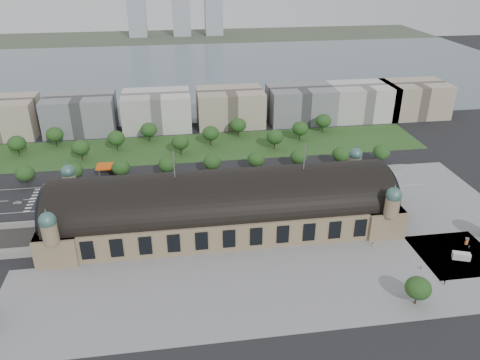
{
  "coord_description": "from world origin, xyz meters",
  "views": [
    {
      "loc": [
        -18.56,
        -175.92,
        110.96
      ],
      "look_at": [
        9.79,
        16.44,
        14.0
      ],
      "focal_mm": 35.0,
      "sensor_mm": 36.0,
      "label": 1
    }
  ],
  "objects": [
    {
      "name": "advertising_column",
      "position": [
        98.4,
        -29.03,
        1.58
      ],
      "size": [
        1.61,
        1.61,
        3.05
      ],
      "color": "#B72D44",
      "rests_on": "ground"
    },
    {
      "name": "road_slab",
      "position": [
        -20.0,
        38.0,
        0.0
      ],
      "size": [
        260.0,
        26.0,
        0.1
      ],
      "primitive_type": "cube",
      "color": "black",
      "rests_on": "ground"
    },
    {
      "name": "plaza_south",
      "position": [
        10.0,
        -44.0,
        0.0
      ],
      "size": [
        190.0,
        48.0,
        0.12
      ],
      "primitive_type": "cube",
      "color": "gray",
      "rests_on": "ground"
    },
    {
      "name": "traffic_car_1",
      "position": [
        -74.63,
        40.19,
        0.75
      ],
      "size": [
        4.56,
        1.64,
        1.5
      ],
      "primitive_type": "imported",
      "rotation": [
        0.0,
        0.0,
        1.58
      ],
      "color": "#989BA0",
      "rests_on": "ground"
    },
    {
      "name": "tree_belt_6",
      "position": [
        -16.0,
        83.0,
        8.05
      ],
      "size": [
        10.4,
        10.4,
        12.48
      ],
      "color": "#2D2116",
      "rests_on": "ground"
    },
    {
      "name": "office_7",
      "position": [
        155.0,
        133.0,
        12.0
      ],
      "size": [
        45.0,
        32.0,
        24.0
      ],
      "primitive_type": "cube",
      "color": "#B1A28B",
      "rests_on": "ground"
    },
    {
      "name": "office_6",
      "position": [
        115.0,
        133.0,
        12.0
      ],
      "size": [
        45.0,
        32.0,
        24.0
      ],
      "primitive_type": "cube",
      "color": "silver",
      "rests_on": "ground"
    },
    {
      "name": "traffic_car_0",
      "position": [
        -96.17,
        34.45,
        0.71
      ],
      "size": [
        4.34,
        2.12,
        1.43
      ],
      "primitive_type": "imported",
      "rotation": [
        0.0,
        0.0,
        -1.68
      ],
      "color": "silver",
      "rests_on": "ground"
    },
    {
      "name": "tree_belt_7",
      "position": [
        3.0,
        95.0,
        8.05
      ],
      "size": [
        10.4,
        10.4,
        12.48
      ],
      "color": "#2D2116",
      "rests_on": "ground"
    },
    {
      "name": "far_shore",
      "position": [
        0.0,
        498.0,
        0.0
      ],
      "size": [
        700.0,
        120.0,
        0.14
      ],
      "primitive_type": "cube",
      "color": "#44513D",
      "rests_on": "ground"
    },
    {
      "name": "traffic_car_5",
      "position": [
        49.38,
        41.96,
        0.75
      ],
      "size": [
        4.63,
        1.91,
        1.49
      ],
      "primitive_type": "imported",
      "rotation": [
        0.0,
        0.0,
        1.65
      ],
      "color": "#595B61",
      "rests_on": "ground"
    },
    {
      "name": "pedestrian_4",
      "position": [
        75.44,
        -52.01,
        0.97
      ],
      "size": [
        1.32,
        1.19,
        1.94
      ],
      "primitive_type": "imported",
      "rotation": [
        0.0,
        0.0,
        3.8
      ],
      "color": "gray",
      "rests_on": "ground"
    },
    {
      "name": "tree_row_2",
      "position": [
        -72.0,
        53.0,
        7.43
      ],
      "size": [
        9.6,
        9.6,
        11.52
      ],
      "color": "#2D2116",
      "rests_on": "ground"
    },
    {
      "name": "far_tower_mid",
      "position": [
        0.0,
        508.0,
        42.5
      ],
      "size": [
        24.0,
        24.0,
        85.0
      ],
      "primitive_type": "cube",
      "color": "#9EA8B2",
      "rests_on": "ground"
    },
    {
      "name": "tree_belt_2",
      "position": [
        -92.0,
        107.0,
        8.05
      ],
      "size": [
        10.4,
        10.4,
        12.48
      ],
      "color": "#2D2116",
      "rests_on": "ground"
    },
    {
      "name": "parked_car_5",
      "position": [
        -51.99,
        21.0,
        0.66
      ],
      "size": [
        5.21,
        4.01,
        1.31
      ],
      "primitive_type": "imported",
      "rotation": [
        0.0,
        0.0,
        -1.12
      ],
      "color": "gray",
      "rests_on": "ground"
    },
    {
      "name": "tree_belt_5",
      "position": [
        -35.0,
        107.0,
        8.05
      ],
      "size": [
        10.4,
        10.4,
        12.48
      ],
      "color": "#2D2116",
      "rests_on": "ground"
    },
    {
      "name": "ground",
      "position": [
        0.0,
        0.0,
        0.0
      ],
      "size": [
        900.0,
        900.0,
        0.0
      ],
      "primitive_type": "plane",
      "color": "black",
      "rests_on": "ground"
    },
    {
      "name": "office_1",
      "position": [
        -130.0,
        133.0,
        12.0
      ],
      "size": [
        45.0,
        32.0,
        24.0
      ],
      "primitive_type": "cube",
      "color": "#B1A28B",
      "rests_on": "ground"
    },
    {
      "name": "bus_west",
      "position": [
        -3.13,
        30.69,
        1.85
      ],
      "size": [
        13.38,
        3.41,
        3.71
      ],
      "primitive_type": "imported",
      "rotation": [
        0.0,
        0.0,
        1.55
      ],
      "color": "red",
      "rests_on": "ground"
    },
    {
      "name": "tree_row_5",
      "position": [
        0.0,
        53.0,
        7.43
      ],
      "size": [
        9.6,
        9.6,
        11.52
      ],
      "color": "#2D2116",
      "rests_on": "ground"
    },
    {
      "name": "van_east",
      "position": [
        89.98,
        -38.16,
        1.39
      ],
      "size": [
        7.21,
        4.85,
        2.9
      ],
      "rotation": [
        0.0,
        0.0,
        -0.36
      ],
      "color": "silver",
      "rests_on": "ground"
    },
    {
      "name": "tree_belt_10",
      "position": [
        60.0,
        95.0,
        8.05
      ],
      "size": [
        10.4,
        10.4,
        12.48
      ],
      "color": "#2D2116",
      "rests_on": "ground"
    },
    {
      "name": "tree_row_6",
      "position": [
        24.0,
        53.0,
        7.43
      ],
      "size": [
        9.6,
        9.6,
        11.52
      ],
      "color": "#2D2116",
      "rests_on": "ground"
    },
    {
      "name": "office_5",
      "position": [
        70.0,
        133.0,
        12.0
      ],
      "size": [
        45.0,
        32.0,
        24.0
      ],
      "primitive_type": "cube",
      "color": "gray",
      "rests_on": "ground"
    },
    {
      "name": "bus_mid",
      "position": [
        23.88,
        27.0,
        1.89
      ],
      "size": [
        13.63,
        3.32,
        3.79
      ],
      "primitive_type": "imported",
      "rotation": [
        0.0,
        0.0,
        1.58
      ],
      "color": "beige",
      "rests_on": "ground"
    },
    {
      "name": "plaza_east",
      "position": [
        103.0,
        0.0,
        0.0
      ],
      "size": [
        56.0,
        100.0,
        0.12
      ],
      "primitive_type": "cube",
      "color": "gray",
      "rests_on": "ground"
    },
    {
      "name": "petrol_station",
      "position": [
        -53.91,
        65.28,
        2.95
      ],
      "size": [
        14.0,
        13.0,
        5.05
      ],
      "color": "#E8560D",
      "rests_on": "ground"
    },
    {
      "name": "parked_car_1",
      "position": [
        -75.12,
        25.0,
        0.75
      ],
      "size": [
        5.83,
        5.25,
        1.51
      ],
      "primitive_type": "imported",
      "rotation": [
        0.0,
        0.0,
        -0.93
      ],
      "color": "maroon",
      "rests_on": "ground"
    },
    {
      "name": "station",
      "position": [
        0.0,
        0.0,
        10.28
      ],
      "size": [
        150.0,
        48.4,
        44.3
      ],
      "color": "#8A7656",
      "rests_on": "ground"
    },
    {
      "name": "pedestrian_0",
      "position": [
        59.18,
        -24.78,
        0.97
      ],
      "size": [
        1.09,
        0.88,
        1.94
      ],
      "primitive_type": "imported",
      "rotation": [
        0.0,
        0.0,
        0.41
      ],
      "color": "gray",
      "rests_on": "ground"
    },
    {
      "name": "far_tower_right",
      "position": [
        45.0,
        508.0,
        37.5
      ],
      "size": [
        24.0,
        24.0,
        75.0
      ],
      "primitive_type": "cube",
      "color": "#9EA8B2",
      "rests_on": "ground"
    },
    {
      "name": "tree_row_3",
      "position": [
        -48.0,
        53.0,
        7.43
      ],
      "size": [
        9.6,
        9.6,
        11.52
      ],
      "color": "#2D2116",
      "rests_on": "ground"
    },
    {
      "name": "tree_plaza_s",
      "position": [
        60.0,
        -60.0,
        6.8
      ],
      "size": [
        9.0,
        9.0,
        10.64
      ],
      "color": "#2D2116",
      "rests_on": "ground"
    },
    {
      "name": "tree_row_1",
      "position": [
        -96.0,
        53.0,
        7.43
      ],
      "size": [
        9.6,
        9.6,
        11.52
      ],
      "color": "#2D2116",
      "rests_on": "ground"
    },
    {
      "name": "parked_car_2",
      "position": [
        -72.9,
        25.0,
        0.65
      ],
      "size": [
        4.77,
        3.91,
        1.3
      ],
      "primitive_type": "imported",
      "rotation": [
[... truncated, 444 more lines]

